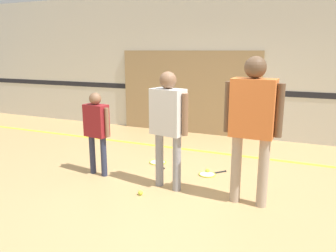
% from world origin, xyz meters
% --- Properties ---
extents(ground_plane, '(16.00, 16.00, 0.00)m').
position_xyz_m(ground_plane, '(0.00, 0.00, 0.00)').
color(ground_plane, tan).
extents(wall_back, '(16.00, 0.07, 3.20)m').
position_xyz_m(wall_back, '(0.00, 3.11, 1.60)').
color(wall_back, beige).
rests_on(wall_back, ground_plane).
extents(wall_panel, '(3.33, 0.05, 1.91)m').
position_xyz_m(wall_panel, '(-0.99, 3.05, 0.95)').
color(wall_panel, '#9E7F56').
rests_on(wall_panel, ground_plane).
extents(floor_stripe, '(14.40, 0.10, 0.01)m').
position_xyz_m(floor_stripe, '(0.00, 1.71, 0.00)').
color(floor_stripe, yellow).
rests_on(floor_stripe, ground_plane).
extents(person_instructor, '(0.61, 0.35, 1.64)m').
position_xyz_m(person_instructor, '(-0.16, -0.13, 1.01)').
color(person_instructor, gray).
rests_on(person_instructor, ground_plane).
extents(person_student_left, '(0.49, 0.25, 1.30)m').
position_xyz_m(person_student_left, '(-1.37, -0.08, 0.80)').
color(person_student_left, '#2D334C').
rests_on(person_student_left, ground_plane).
extents(person_student_right, '(0.70, 0.31, 1.85)m').
position_xyz_m(person_student_right, '(0.97, -0.19, 1.14)').
color(person_student_right, tan).
rests_on(person_student_right, ground_plane).
extents(racket_spare_on_floor, '(0.44, 0.45, 0.03)m').
position_xyz_m(racket_spare_on_floor, '(0.23, 0.57, 0.01)').
color(racket_spare_on_floor, '#C6D838').
rests_on(racket_spare_on_floor, ground_plane).
extents(racket_second_spare, '(0.45, 0.47, 0.03)m').
position_xyz_m(racket_second_spare, '(-0.73, 0.76, 0.01)').
color(racket_second_spare, '#C6D838').
rests_on(racket_second_spare, ground_plane).
extents(tennis_ball_near_instructor, '(0.07, 0.07, 0.07)m').
position_xyz_m(tennis_ball_near_instructor, '(-0.41, -0.50, 0.03)').
color(tennis_ball_near_instructor, '#CCE038').
rests_on(tennis_ball_near_instructor, ground_plane).
extents(tennis_ball_by_spare_racket, '(0.07, 0.07, 0.07)m').
position_xyz_m(tennis_ball_by_spare_racket, '(0.20, 0.65, 0.03)').
color(tennis_ball_by_spare_racket, '#CCE038').
rests_on(tennis_ball_by_spare_racket, ground_plane).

